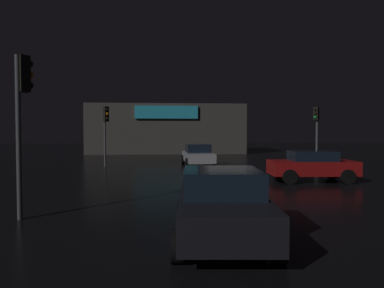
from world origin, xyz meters
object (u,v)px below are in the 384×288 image
(traffic_signal_cross_left, at_px, (22,102))
(car_far, at_px, (222,204))
(store_building, at_px, (167,129))
(car_near, at_px, (198,155))
(traffic_signal_opposite, at_px, (106,124))
(car_crossing, at_px, (312,165))
(traffic_signal_cross_right, at_px, (316,125))

(traffic_signal_cross_left, height_order, car_far, traffic_signal_cross_left)
(store_building, xyz_separation_m, traffic_signal_cross_left, (-3.83, -31.90, 0.44))
(store_building, height_order, car_near, store_building)
(traffic_signal_opposite, bearing_deg, store_building, 76.88)
(car_far, xyz_separation_m, car_crossing, (5.79, 8.54, -0.01))
(traffic_signal_opposite, xyz_separation_m, car_near, (6.40, 0.06, -2.18))
(traffic_signal_opposite, bearing_deg, traffic_signal_cross_right, -2.92)
(traffic_signal_cross_left, relative_size, car_crossing, 1.08)
(traffic_signal_cross_left, xyz_separation_m, car_crossing, (10.95, 6.31, -2.43))
(store_building, bearing_deg, traffic_signal_cross_right, -60.42)
(traffic_signal_cross_right, height_order, car_near, traffic_signal_cross_right)
(traffic_signal_cross_left, bearing_deg, car_crossing, 29.95)
(traffic_signal_cross_left, bearing_deg, traffic_signal_cross_right, 43.04)
(store_building, bearing_deg, car_far, -87.78)
(store_building, distance_m, traffic_signal_cross_left, 32.14)
(traffic_signal_cross_left, xyz_separation_m, traffic_signal_cross_right, (14.34, 13.39, -0.32))
(car_crossing, bearing_deg, traffic_signal_opposite, 145.18)
(traffic_signal_cross_right, bearing_deg, car_crossing, -115.59)
(traffic_signal_cross_right, xyz_separation_m, car_far, (-9.18, -15.62, -2.11))
(traffic_signal_opposite, xyz_separation_m, traffic_signal_cross_right, (14.65, -0.75, -0.07))
(store_building, relative_size, traffic_signal_opposite, 4.21)
(traffic_signal_opposite, distance_m, traffic_signal_cross_left, 14.14)
(store_building, xyz_separation_m, traffic_signal_opposite, (-4.14, -17.77, 0.19))
(car_near, xyz_separation_m, car_far, (-0.93, -16.43, 0.00))
(store_building, height_order, car_far, store_building)
(car_far, bearing_deg, car_near, 86.76)
(car_far, bearing_deg, store_building, 92.22)
(store_building, xyz_separation_m, car_far, (1.33, -34.14, -1.99))
(store_building, xyz_separation_m, car_near, (2.25, -17.71, -1.99))
(traffic_signal_opposite, bearing_deg, car_near, 0.52)
(store_building, height_order, traffic_signal_cross_right, store_building)
(traffic_signal_cross_right, bearing_deg, car_near, 174.43)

